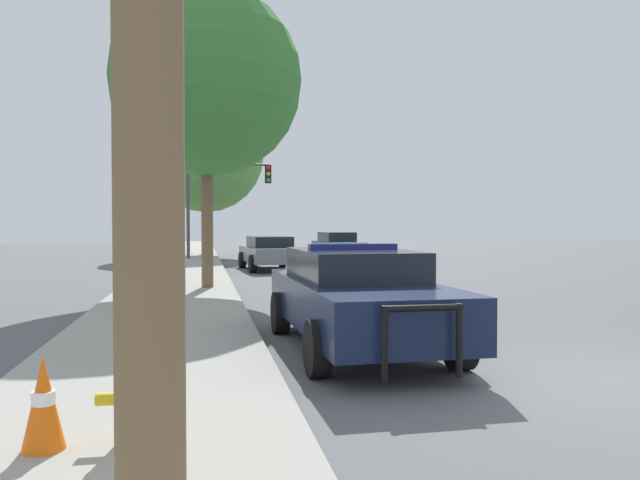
{
  "coord_description": "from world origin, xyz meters",
  "views": [
    {
      "loc": [
        -4.47,
        -6.29,
        1.8
      ],
      "look_at": [
        -0.59,
        13.98,
        1.26
      ],
      "focal_mm": 35.0,
      "sensor_mm": 36.0,
      "label": 1
    }
  ],
  "objects_px": {
    "police_car": "(356,296)",
    "traffic_light": "(224,189)",
    "traffic_cone": "(43,402)",
    "fire_hydrant": "(135,392)",
    "tree_sidewalk_far": "(206,154)",
    "tree_sidewalk_near": "(207,81)",
    "car_background_oncoming": "(337,245)",
    "car_background_midblock": "(269,252)"
  },
  "relations": [
    {
      "from": "car_background_oncoming",
      "to": "tree_sidewalk_near",
      "type": "height_order",
      "value": "tree_sidewalk_near"
    },
    {
      "from": "fire_hydrant",
      "to": "traffic_light",
      "type": "bearing_deg",
      "value": 86.46
    },
    {
      "from": "car_background_oncoming",
      "to": "traffic_light",
      "type": "bearing_deg",
      "value": 0.12
    },
    {
      "from": "traffic_light",
      "to": "tree_sidewalk_near",
      "type": "xyz_separation_m",
      "value": [
        -0.93,
        -14.04,
        2.01
      ]
    },
    {
      "from": "fire_hydrant",
      "to": "tree_sidewalk_far",
      "type": "bearing_deg",
      "value": 88.51
    },
    {
      "from": "tree_sidewalk_near",
      "to": "tree_sidewalk_far",
      "type": "bearing_deg",
      "value": 89.66
    },
    {
      "from": "fire_hydrant",
      "to": "tree_sidewalk_near",
      "type": "relative_size",
      "value": 0.09
    },
    {
      "from": "police_car",
      "to": "tree_sidewalk_near",
      "type": "height_order",
      "value": "tree_sidewalk_near"
    },
    {
      "from": "police_car",
      "to": "fire_hydrant",
      "type": "bearing_deg",
      "value": 53.11
    },
    {
      "from": "police_car",
      "to": "traffic_cone",
      "type": "xyz_separation_m",
      "value": [
        -3.34,
        -3.83,
        -0.28
      ]
    },
    {
      "from": "car_background_midblock",
      "to": "tree_sidewalk_near",
      "type": "height_order",
      "value": "tree_sidewalk_near"
    },
    {
      "from": "traffic_cone",
      "to": "tree_sidewalk_far",
      "type": "bearing_deg",
      "value": 87.27
    },
    {
      "from": "police_car",
      "to": "car_background_midblock",
      "type": "relative_size",
      "value": 1.15
    },
    {
      "from": "traffic_light",
      "to": "car_background_midblock",
      "type": "height_order",
      "value": "traffic_light"
    },
    {
      "from": "traffic_light",
      "to": "tree_sidewalk_near",
      "type": "relative_size",
      "value": 0.6
    },
    {
      "from": "fire_hydrant",
      "to": "traffic_light",
      "type": "relative_size",
      "value": 0.15
    },
    {
      "from": "tree_sidewalk_far",
      "to": "police_car",
      "type": "bearing_deg",
      "value": -85.76
    },
    {
      "from": "police_car",
      "to": "traffic_light",
      "type": "distance_m",
      "value": 22.18
    },
    {
      "from": "police_car",
      "to": "traffic_light",
      "type": "relative_size",
      "value": 1.06
    },
    {
      "from": "car_background_oncoming",
      "to": "traffic_cone",
      "type": "height_order",
      "value": "car_background_oncoming"
    },
    {
      "from": "fire_hydrant",
      "to": "car_background_midblock",
      "type": "distance_m",
      "value": 19.47
    },
    {
      "from": "police_car",
      "to": "car_background_midblock",
      "type": "height_order",
      "value": "police_car"
    },
    {
      "from": "tree_sidewalk_far",
      "to": "traffic_light",
      "type": "bearing_deg",
      "value": -78.3
    },
    {
      "from": "car_background_oncoming",
      "to": "tree_sidewalk_near",
      "type": "bearing_deg",
      "value": 61.98
    },
    {
      "from": "tree_sidewalk_near",
      "to": "car_background_midblock",
      "type": "bearing_deg",
      "value": 72.15
    },
    {
      "from": "police_car",
      "to": "traffic_light",
      "type": "height_order",
      "value": "traffic_light"
    },
    {
      "from": "traffic_light",
      "to": "traffic_cone",
      "type": "height_order",
      "value": "traffic_light"
    },
    {
      "from": "traffic_cone",
      "to": "traffic_light",
      "type": "bearing_deg",
      "value": 85.04
    },
    {
      "from": "car_background_midblock",
      "to": "traffic_cone",
      "type": "relative_size",
      "value": 6.23
    },
    {
      "from": "police_car",
      "to": "car_background_midblock",
      "type": "distance_m",
      "value": 15.47
    },
    {
      "from": "traffic_light",
      "to": "traffic_cone",
      "type": "relative_size",
      "value": 6.75
    },
    {
      "from": "car_background_oncoming",
      "to": "tree_sidewalk_near",
      "type": "xyz_separation_m",
      "value": [
        -6.67,
        -14.36,
        4.79
      ]
    },
    {
      "from": "fire_hydrant",
      "to": "car_background_oncoming",
      "type": "bearing_deg",
      "value": 74.27
    },
    {
      "from": "fire_hydrant",
      "to": "tree_sidewalk_far",
      "type": "relative_size",
      "value": 0.08
    },
    {
      "from": "tree_sidewalk_far",
      "to": "traffic_cone",
      "type": "bearing_deg",
      "value": -92.73
    },
    {
      "from": "tree_sidewalk_far",
      "to": "tree_sidewalk_near",
      "type": "relative_size",
      "value": 1.09
    },
    {
      "from": "fire_hydrant",
      "to": "tree_sidewalk_far",
      "type": "height_order",
      "value": "tree_sidewalk_far"
    },
    {
      "from": "traffic_light",
      "to": "car_background_oncoming",
      "type": "xyz_separation_m",
      "value": [
        5.75,
        0.32,
        -2.78
      ]
    },
    {
      "from": "car_background_midblock",
      "to": "car_background_oncoming",
      "type": "bearing_deg",
      "value": 53.51
    },
    {
      "from": "traffic_light",
      "to": "tree_sidewalk_far",
      "type": "relative_size",
      "value": 0.55
    },
    {
      "from": "tree_sidewalk_near",
      "to": "fire_hydrant",
      "type": "bearing_deg",
      "value": -93.26
    },
    {
      "from": "car_background_midblock",
      "to": "tree_sidewalk_near",
      "type": "relative_size",
      "value": 0.55
    }
  ]
}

